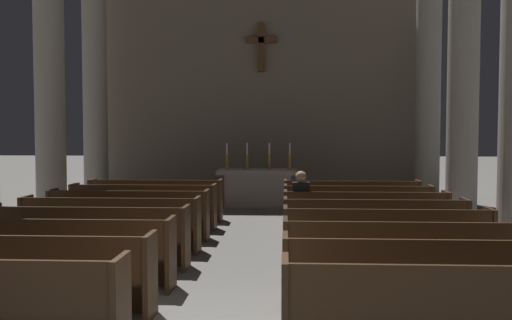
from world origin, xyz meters
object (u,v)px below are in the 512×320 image
Objects in this scene: pew_left_row_5 at (111,224)px; lone_worshipper at (301,204)px; column_left_fourth at (95,78)px; candlestick_inner_right at (269,161)px; candlestick_outer_right at (290,161)px; pew_left_row_6 at (129,215)px; pew_right_row_8 at (351,201)px; column_right_fourth at (428,77)px; candlestick_inner_left at (247,161)px; pew_left_row_3 at (58,253)px; pew_right_row_4 at (387,240)px; pew_left_row_8 at (156,200)px; pew_right_row_1 at (454,314)px; altar at (258,187)px; pew_right_row_6 at (365,216)px; pew_right_row_5 at (375,227)px; pew_right_row_7 at (358,208)px; candlestick_outer_left at (227,161)px; pew_left_row_4 at (88,237)px; column_left_third at (49,66)px; column_right_third at (463,63)px; pew_left_row_7 at (144,207)px; pew_right_row_2 at (423,280)px; pew_left_row_2 at (18,275)px; pew_right_row_3 at (402,257)px.

lone_worshipper is (3.24, 1.17, 0.22)m from pew_left_row_5.
candlestick_inner_right is at bearing -5.84° from column_left_fourth.
candlestick_outer_right reaches higher than lone_worshipper.
pew_left_row_6 is 1.00× the size of pew_right_row_8.
candlestick_inner_left is at bearing -174.16° from column_right_fourth.
pew_left_row_3 is 7.19m from pew_right_row_8.
pew_right_row_4 is at bearing -90.00° from pew_right_row_8.
pew_right_row_8 is at bearing -45.57° from candlestick_inner_left.
pew_left_row_8 is at bearing -155.80° from column_right_fourth.
pew_left_row_8 is 1.00× the size of pew_right_row_1.
lone_worshipper is at bearing -77.94° from altar.
pew_right_row_1 and pew_right_row_6 have the same top height.
pew_right_row_5 is 2.26m from pew_right_row_7.
column_left_fourth is at bearing 174.75° from candlestick_outer_right.
pew_right_row_1 is 4.25× the size of candlestick_outer_right.
pew_left_row_6 is at bearing 152.95° from pew_right_row_4.
pew_left_row_8 is 4.44m from pew_right_row_8.
column_left_fourth is at bearing 172.40° from candlestick_outer_left.
pew_left_row_4 is 2.26m from pew_left_row_6.
column_right_third is at bearing 0.00° from column_left_third.
column_left_fourth reaches higher than lone_worshipper.
pew_right_row_7 is at bearing 14.32° from pew_left_row_6.
pew_left_row_7 is 0.42× the size of column_left_third.
candlestick_outer_right is (3.07, 4.83, 0.76)m from pew_left_row_6.
candlestick_outer_right is (-3.76, 2.63, -2.29)m from column_right_third.
column_right_fourth reaches higher than pew_left_row_3.
column_right_third is at bearing 31.11° from lone_worshipper.
candlestick_outer_left is at bearing 180.00° from candlestick_inner_right.
pew_left_row_8 is at bearing 123.14° from pew_right_row_2.
column_right_third is 10.18× the size of candlestick_outer_right.
pew_left_row_7 is at bearing 90.00° from pew_left_row_6.
pew_right_row_4 is 4.25× the size of candlestick_inner_right.
pew_right_row_1 is 10.61m from candlestick_outer_right.
pew_left_row_7 is 1.00× the size of pew_right_row_5.
pew_right_row_8 is at bearing 90.00° from pew_right_row_6.
pew_right_row_1 is at bearing -90.00° from pew_right_row_5.
candlestick_inner_right is at bearing 111.64° from pew_right_row_6.
column_right_fourth is at bearing 7.60° from candlestick_outer_right.
column_right_fourth is at bearing 69.66° from pew_right_row_5.
pew_right_row_1 is at bearing -14.32° from pew_left_row_2.
column_left_third is at bearing 180.00° from column_right_third.
pew_left_row_6 is 3.25m from lone_worshipper.
altar is at bearing 180.00° from candlestick_inner_right.
column_right_fourth reaches higher than candlestick_outer_right.
column_left_third reaches higher than candlestick_inner_right.
candlestick_outer_left is at bearing 180.00° from candlestick_outer_right.
pew_left_row_7 is 4.87m from candlestick_outer_right.
pew_right_row_3 is 8.82m from candlestick_outer_left.
pew_left_row_4 is 1.37× the size of altar.
pew_left_row_4 is at bearing 142.55° from pew_right_row_1.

